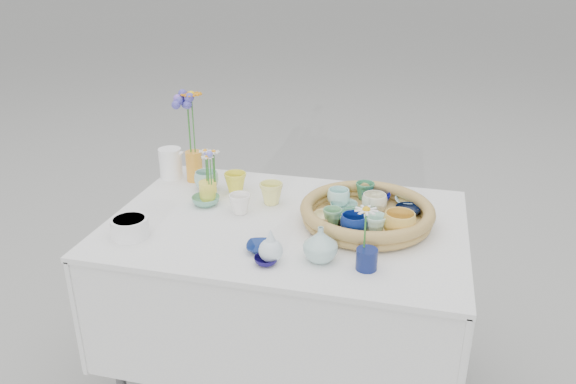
# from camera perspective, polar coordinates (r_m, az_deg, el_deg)

# --- Properties ---
(wicker_tray) EXTENTS (0.47, 0.47, 0.08)m
(wicker_tray) POSITION_cam_1_polar(r_m,az_deg,el_deg) (2.00, 8.01, -2.19)
(wicker_tray) COLOR olive
(wicker_tray) RESTS_ON display_table
(tray_ceramic_0) EXTENTS (0.11, 0.11, 0.03)m
(tray_ceramic_0) POSITION_cam_1_polar(r_m,az_deg,el_deg) (2.15, 8.94, -0.56)
(tray_ceramic_0) COLOR navy
(tray_ceramic_0) RESTS_ON wicker_tray
(tray_ceramic_1) EXTENTS (0.11, 0.11, 0.03)m
(tray_ceramic_1) POSITION_cam_1_polar(r_m,az_deg,el_deg) (2.07, 12.10, -1.84)
(tray_ceramic_1) COLOR black
(tray_ceramic_1) RESTS_ON wicker_tray
(tray_ceramic_2) EXTENTS (0.13, 0.13, 0.08)m
(tray_ceramic_2) POSITION_cam_1_polar(r_m,az_deg,el_deg) (1.89, 11.24, -3.24)
(tray_ceramic_2) COLOR gold
(tray_ceramic_2) RESTS_ON wicker_tray
(tray_ceramic_3) EXTENTS (0.17, 0.17, 0.03)m
(tray_ceramic_3) POSITION_cam_1_polar(r_m,az_deg,el_deg) (1.97, 7.07, -2.71)
(tray_ceramic_3) COLOR #337550
(tray_ceramic_3) RESTS_ON wicker_tray
(tray_ceramic_4) EXTENTS (0.08, 0.08, 0.06)m
(tray_ceramic_4) POSITION_cam_1_polar(r_m,az_deg,el_deg) (1.94, 4.53, -2.57)
(tray_ceramic_4) COLOR #67A673
(tray_ceramic_4) RESTS_ON wicker_tray
(tray_ceramic_5) EXTENTS (0.13, 0.13, 0.03)m
(tray_ceramic_5) POSITION_cam_1_polar(r_m,az_deg,el_deg) (2.05, 5.69, -1.53)
(tray_ceramic_5) COLOR #94C2B4
(tray_ceramic_5) RESTS_ON wicker_tray
(tray_ceramic_6) EXTENTS (0.09, 0.09, 0.07)m
(tray_ceramic_6) POSITION_cam_1_polar(r_m,az_deg,el_deg) (2.09, 5.16, -0.57)
(tray_ceramic_6) COLOR #B7EDE5
(tray_ceramic_6) RESTS_ON wicker_tray
(tray_ceramic_7) EXTENTS (0.12, 0.12, 0.07)m
(tray_ceramic_7) POSITION_cam_1_polar(r_m,az_deg,el_deg) (2.05, 8.76, -1.15)
(tray_ceramic_7) COLOR #F0ECCC
(tray_ceramic_7) RESTS_ON wicker_tray
(tray_ceramic_8) EXTENTS (0.11, 0.11, 0.02)m
(tray_ceramic_8) POSITION_cam_1_polar(r_m,az_deg,el_deg) (2.15, 12.11, -0.92)
(tray_ceramic_8) COLOR #A2DAF8
(tray_ceramic_8) RESTS_ON wicker_tray
(tray_ceramic_9) EXTENTS (0.11, 0.11, 0.07)m
(tray_ceramic_9) POSITION_cam_1_polar(r_m,az_deg,el_deg) (1.88, 6.71, -3.31)
(tray_ceramic_9) COLOR navy
(tray_ceramic_9) RESTS_ON wicker_tray
(tray_ceramic_10) EXTENTS (0.12, 0.12, 0.03)m
(tray_ceramic_10) POSITION_cam_1_polar(r_m,az_deg,el_deg) (1.97, 4.07, -2.62)
(tray_ceramic_10) COLOR #FBDD91
(tray_ceramic_10) RESTS_ON wicker_tray
(tray_ceramic_11) EXTENTS (0.10, 0.10, 0.07)m
(tray_ceramic_11) POSITION_cam_1_polar(r_m,az_deg,el_deg) (1.89, 8.81, -3.35)
(tray_ceramic_11) COLOR #AFE2C9
(tray_ceramic_11) RESTS_ON wicker_tray
(tray_ceramic_12) EXTENTS (0.09, 0.09, 0.07)m
(tray_ceramic_12) POSITION_cam_1_polar(r_m,az_deg,el_deg) (2.15, 7.82, 0.10)
(tray_ceramic_12) COLOR #358154
(tray_ceramic_12) RESTS_ON wicker_tray
(loose_ceramic_0) EXTENTS (0.10, 0.10, 0.08)m
(loose_ceramic_0) POSITION_cam_1_polar(r_m,az_deg,el_deg) (2.25, -5.36, 0.95)
(loose_ceramic_0) COLOR yellow
(loose_ceramic_0) RESTS_ON display_table
(loose_ceramic_1) EXTENTS (0.09, 0.09, 0.08)m
(loose_ceramic_1) POSITION_cam_1_polar(r_m,az_deg,el_deg) (2.14, -1.71, -0.14)
(loose_ceramic_1) COLOR #EBE879
(loose_ceramic_1) RESTS_ON display_table
(loose_ceramic_2) EXTENTS (0.11, 0.11, 0.03)m
(loose_ceramic_2) POSITION_cam_1_polar(r_m,az_deg,el_deg) (2.16, -8.34, -0.87)
(loose_ceramic_2) COLOR #5F9D81
(loose_ceramic_2) RESTS_ON display_table
(loose_ceramic_3) EXTENTS (0.10, 0.10, 0.07)m
(loose_ceramic_3) POSITION_cam_1_polar(r_m,az_deg,el_deg) (2.07, -4.90, -1.21)
(loose_ceramic_3) COLOR white
(loose_ceramic_3) RESTS_ON display_table
(loose_ceramic_4) EXTENTS (0.11, 0.11, 0.02)m
(loose_ceramic_4) POSITION_cam_1_polar(r_m,az_deg,el_deg) (1.82, -2.73, -5.63)
(loose_ceramic_4) COLOR navy
(loose_ceramic_4) RESTS_ON display_table
(loose_ceramic_5) EXTENTS (0.11, 0.11, 0.08)m
(loose_ceramic_5) POSITION_cam_1_polar(r_m,az_deg,el_deg) (2.29, -8.28, 1.16)
(loose_ceramic_5) COLOR #97C4B5
(loose_ceramic_5) RESTS_ON display_table
(loose_ceramic_6) EXTENTS (0.10, 0.10, 0.02)m
(loose_ceramic_6) POSITION_cam_1_polar(r_m,az_deg,el_deg) (1.75, -2.25, -6.96)
(loose_ceramic_6) COLOR #110A48
(loose_ceramic_6) RESTS_ON display_table
(fluted_bowl) EXTENTS (0.15, 0.15, 0.07)m
(fluted_bowl) POSITION_cam_1_polar(r_m,az_deg,el_deg) (1.97, -15.77, -3.49)
(fluted_bowl) COLOR white
(fluted_bowl) RESTS_ON display_table
(bud_vase_paleblue) EXTENTS (0.09, 0.09, 0.12)m
(bud_vase_paleblue) POSITION_cam_1_polar(r_m,az_deg,el_deg) (1.74, -1.77, -5.38)
(bud_vase_paleblue) COLOR silver
(bud_vase_paleblue) RESTS_ON display_table
(bud_vase_seafoam) EXTENTS (0.12, 0.12, 0.11)m
(bud_vase_seafoam) POSITION_cam_1_polar(r_m,az_deg,el_deg) (1.75, 3.31, -5.28)
(bud_vase_seafoam) COLOR #9DC2BB
(bud_vase_seafoam) RESTS_ON display_table
(bud_vase_cobalt) EXTENTS (0.07, 0.07, 0.07)m
(bud_vase_cobalt) POSITION_cam_1_polar(r_m,az_deg,el_deg) (1.73, 8.00, -6.77)
(bud_vase_cobalt) COLOR #0F1A50
(bud_vase_cobalt) RESTS_ON display_table
(single_daisy) EXTENTS (0.10, 0.10, 0.14)m
(single_daisy) POSITION_cam_1_polar(r_m,az_deg,el_deg) (1.69, 7.84, -3.74)
(single_daisy) COLOR white
(single_daisy) RESTS_ON bud_vase_cobalt
(tall_vase_yellow) EXTENTS (0.08, 0.08, 0.13)m
(tall_vase_yellow) POSITION_cam_1_polar(r_m,az_deg,el_deg) (2.38, -9.50, 2.61)
(tall_vase_yellow) COLOR orange
(tall_vase_yellow) RESTS_ON display_table
(gerbera) EXTENTS (0.11, 0.11, 0.26)m
(gerbera) POSITION_cam_1_polar(r_m,az_deg,el_deg) (2.32, -9.61, 6.87)
(gerbera) COLOR orange
(gerbera) RESTS_ON tall_vase_yellow
(hydrangea) EXTENTS (0.12, 0.12, 0.31)m
(hydrangea) POSITION_cam_1_polar(r_m,az_deg,el_deg) (2.33, -10.02, 6.60)
(hydrangea) COLOR #4540A3
(hydrangea) RESTS_ON tall_vase_yellow
(white_pitcher) EXTENTS (0.14, 0.11, 0.13)m
(white_pitcher) POSITION_cam_1_polar(r_m,az_deg,el_deg) (2.43, -11.84, 2.88)
(white_pitcher) COLOR white
(white_pitcher) RESTS_ON display_table
(daisy_cup) EXTENTS (0.08, 0.08, 0.07)m
(daisy_cup) POSITION_cam_1_polar(r_m,az_deg,el_deg) (2.20, -8.13, 0.13)
(daisy_cup) COLOR #FFE448
(daisy_cup) RESTS_ON display_table
(daisy_posy) EXTENTS (0.09, 0.09, 0.15)m
(daisy_posy) POSITION_cam_1_polar(r_m,az_deg,el_deg) (2.15, -8.03, 2.75)
(daisy_posy) COLOR white
(daisy_posy) RESTS_ON daisy_cup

